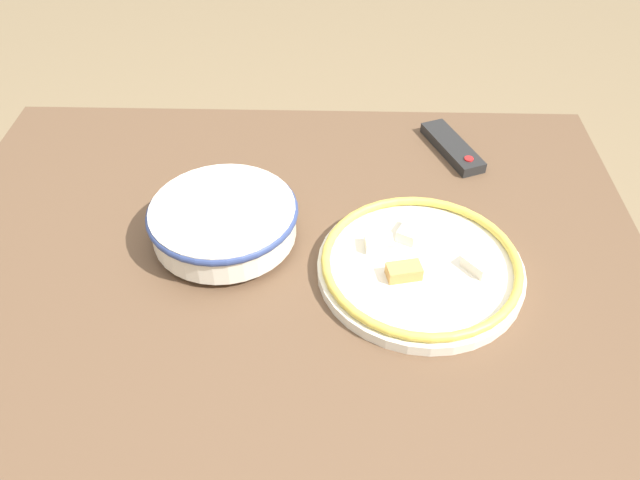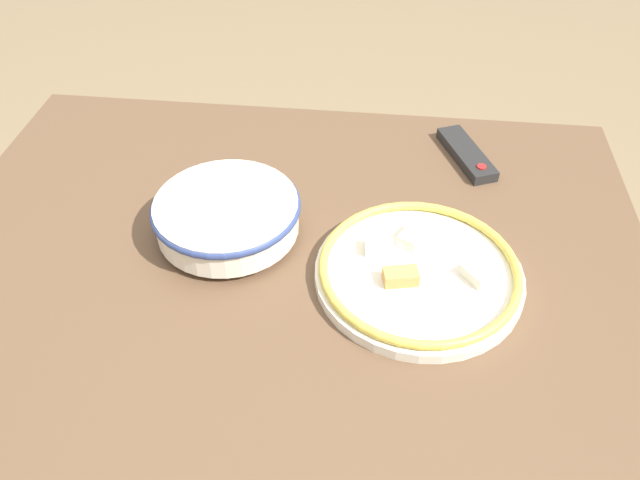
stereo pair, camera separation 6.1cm
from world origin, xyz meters
name	(u,v)px [view 2 (the right image)]	position (x,y,z in m)	size (l,w,h in m)	color
dining_table	(285,303)	(0.00, 0.00, 0.65)	(1.17, 0.93, 0.74)	brown
noodle_bowl	(227,215)	(-0.10, 0.06, 0.78)	(0.24, 0.24, 0.07)	silver
food_plate	(419,272)	(0.21, -0.01, 0.75)	(0.32, 0.32, 0.04)	silver
tv_remote	(466,154)	(0.30, 0.32, 0.75)	(0.11, 0.17, 0.02)	black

